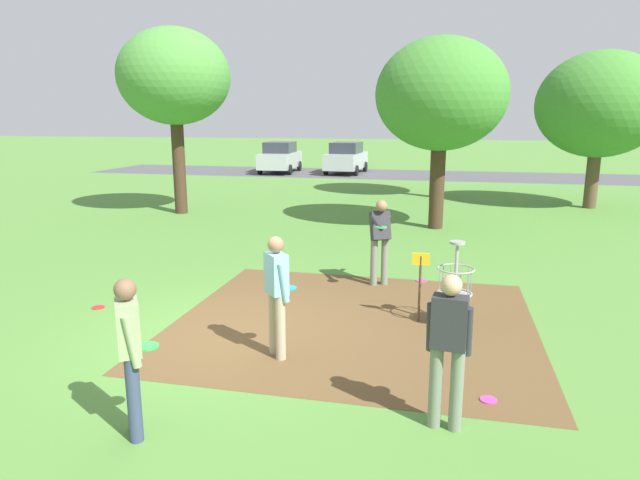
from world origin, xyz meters
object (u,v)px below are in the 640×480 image
(parked_car_leftmost, at_px, (280,157))
(tree_near_left, at_px, (600,105))
(player_waiting_right, at_px, (448,343))
(player_throwing, at_px, (130,349))
(frisbee_near_basket, at_px, (488,400))
(parked_car_center_left, at_px, (346,158))
(player_waiting_left, at_px, (277,290))
(frisbee_mid_grass, at_px, (98,307))
(tree_mid_left, at_px, (174,78))
(tree_near_right, at_px, (441,95))
(disc_golf_basket, at_px, (451,280))
(player_foreground_watching, at_px, (380,237))
(frisbee_by_tee, at_px, (421,281))
(tree_mid_center, at_px, (439,92))

(parked_car_leftmost, bearing_deg, tree_near_left, -34.58)
(player_waiting_right, bearing_deg, player_throwing, -164.60)
(frisbee_near_basket, xyz_separation_m, parked_car_center_left, (-6.49, 26.49, 0.91))
(frisbee_near_basket, height_order, tree_near_left, tree_near_left)
(player_waiting_right, relative_size, tree_near_left, 0.31)
(player_waiting_left, distance_m, frisbee_mid_grass, 3.97)
(parked_car_leftmost, bearing_deg, tree_mid_left, -86.59)
(tree_near_right, bearing_deg, parked_car_leftmost, 121.70)
(disc_golf_basket, relative_size, parked_car_leftmost, 0.33)
(player_throwing, distance_m, player_waiting_right, 3.26)
(disc_golf_basket, height_order, player_waiting_right, player_waiting_right)
(player_waiting_left, height_order, parked_car_leftmost, parked_car_leftmost)
(player_foreground_watching, relative_size, parked_car_center_left, 0.40)
(tree_near_right, height_order, tree_mid_left, tree_mid_left)
(player_throwing, distance_m, frisbee_mid_grass, 4.53)
(tree_near_left, xyz_separation_m, tree_near_right, (-5.46, -5.17, 0.19))
(player_waiting_left, relative_size, parked_car_center_left, 0.40)
(player_waiting_left, distance_m, frisbee_by_tee, 4.58)
(frisbee_by_tee, height_order, frisbee_mid_grass, same)
(player_foreground_watching, xyz_separation_m, tree_mid_left, (-7.77, 6.96, 3.57))
(player_waiting_left, relative_size, parked_car_leftmost, 0.40)
(parked_car_center_left, bearing_deg, tree_mid_left, -101.51)
(disc_golf_basket, relative_size, parked_car_center_left, 0.32)
(player_foreground_watching, bearing_deg, frisbee_by_tee, 28.27)
(tree_mid_left, bearing_deg, player_waiting_right, -52.84)
(tree_mid_center, bearing_deg, tree_near_right, -88.30)
(tree_mid_left, bearing_deg, frisbee_mid_grass, -71.59)
(tree_near_right, height_order, parked_car_leftmost, tree_near_right)
(frisbee_near_basket, bearing_deg, player_waiting_left, 166.93)
(player_foreground_watching, xyz_separation_m, tree_near_left, (6.41, 11.36, 2.71))
(tree_near_right, distance_m, tree_mid_center, 6.84)
(player_foreground_watching, bearing_deg, tree_near_left, 60.54)
(player_throwing, distance_m, tree_near_right, 12.73)
(player_waiting_right, relative_size, frisbee_mid_grass, 8.02)
(frisbee_mid_grass, bearing_deg, frisbee_by_tee, 27.99)
(player_waiting_right, bearing_deg, tree_near_right, 91.82)
(player_foreground_watching, height_order, player_waiting_right, same)
(disc_golf_basket, distance_m, frisbee_by_tee, 2.56)
(player_foreground_watching, distance_m, tree_mid_left, 11.02)
(player_foreground_watching, bearing_deg, tree_mid_center, 86.70)
(frisbee_mid_grass, relative_size, tree_mid_left, 0.03)
(parked_car_leftmost, bearing_deg, player_waiting_left, -73.18)
(player_waiting_left, height_order, tree_mid_left, tree_mid_left)
(parked_car_center_left, bearing_deg, player_waiting_right, -77.60)
(tree_mid_left, xyz_separation_m, tree_mid_center, (8.52, 6.06, -0.29))
(tree_mid_left, bearing_deg, player_throwing, -65.21)
(player_foreground_watching, height_order, frisbee_near_basket, player_foreground_watching)
(player_foreground_watching, bearing_deg, frisbee_near_basket, -67.15)
(player_throwing, distance_m, parked_car_center_left, 28.21)
(tree_near_right, relative_size, tree_mid_center, 0.93)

